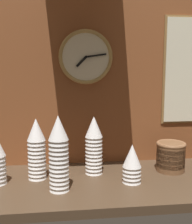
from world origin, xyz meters
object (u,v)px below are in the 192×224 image
Objects in this scene: bowl_stack_right at (171,156)px; wall_clock at (86,57)px; cup_stack_left at (37,149)px; cup_stack_center_right at (132,163)px; cup_stack_center_left at (59,153)px; cup_stack_center at (94,145)px.

bowl_stack_right is 0.68m from wall_clock.
cup_stack_center_right is (0.44, -0.10, -0.06)m from cup_stack_left.
cup_stack_left is 0.45m from cup_stack_center_right.
wall_clock is at bearing 66.08° from cup_stack_center_left.
cup_stack_center_left is 2.20× the size of bowl_stack_right.
cup_stack_center reaches higher than bowl_stack_right.
bowl_stack_right is at bearing 16.54° from cup_stack_center_left.
cup_stack_center_left is at bearing -163.46° from bowl_stack_right.
cup_stack_center_left reaches higher than cup_stack_center_right.
cup_stack_left is 1.62× the size of cup_stack_center_right.
wall_clock is at bearing 123.59° from cup_stack_center_right.
wall_clock is (0.15, 0.33, 0.42)m from cup_stack_center_left.
cup_stack_left and cup_stack_center have the same top height.
wall_clock is (-0.19, 0.28, 0.49)m from cup_stack_center_right.
wall_clock reaches higher than cup_stack_left.
bowl_stack_right is (0.24, 0.12, -0.01)m from cup_stack_center_right.
cup_stack_center is 0.46m from wall_clock.
bowl_stack_right is at bearing 27.54° from cup_stack_center_right.
cup_stack_left is at bearing -144.11° from wall_clock.
cup_stack_center_left reaches higher than cup_stack_center.
cup_stack_left is 0.54m from wall_clock.
cup_stack_center_left is at bearing -113.92° from wall_clock.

